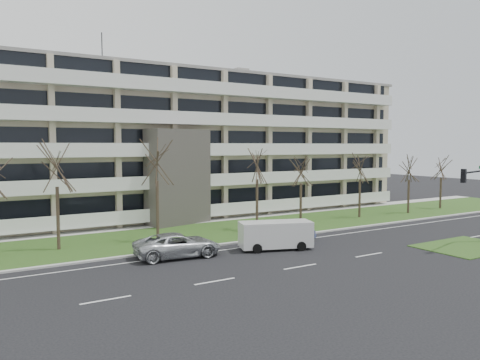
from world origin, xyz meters
TOP-DOWN VIEW (x-y plane):
  - ground at (0.00, 0.00)m, footprint 160.00×160.00m
  - grass_verge at (0.00, 13.00)m, footprint 90.00×10.00m
  - curb at (0.00, 8.00)m, footprint 90.00×0.35m
  - sidewalk at (0.00, 18.50)m, footprint 90.00×2.00m
  - grass_median at (14.00, -2.00)m, footprint 7.00×5.00m
  - lane_edge_line at (0.00, 6.50)m, footprint 90.00×0.12m
  - apartment_building at (-0.01, 25.32)m, footprint 60.50×15.10m
  - silver_pickup at (-5.43, 6.29)m, footprint 6.08×3.27m
  - blue_sedan at (3.89, 6.05)m, footprint 4.57×2.21m
  - white_van at (1.63, 4.78)m, footprint 5.52×3.46m
  - traffic_signal at (15.13, -2.03)m, footprint 5.03×1.55m
  - tree_2 at (-11.88, 12.66)m, footprint 4.06×4.06m
  - tree_3 at (-4.68, 11.82)m, footprint 4.24×4.24m
  - tree_4 at (4.63, 11.86)m, footprint 4.02×4.02m
  - tree_5 at (10.02, 12.44)m, footprint 3.47×3.47m
  - tree_6 at (17.63, 12.25)m, footprint 3.52×3.52m
  - tree_7 at (24.47, 11.64)m, footprint 3.33×3.33m
  - tree_8 at (30.92, 12.24)m, footprint 3.32×3.32m

SIDE VIEW (x-z plane):
  - ground at x=0.00m, z-range 0.00..0.00m
  - lane_edge_line at x=0.00m, z-range 0.00..0.01m
  - grass_verge at x=0.00m, z-range 0.00..0.06m
  - grass_median at x=14.00m, z-range 0.00..0.06m
  - sidewalk at x=0.00m, z-range 0.00..0.08m
  - curb at x=0.00m, z-range 0.00..0.12m
  - blue_sedan at x=3.89m, z-range 0.00..1.44m
  - silver_pickup at x=-5.43m, z-range 0.00..1.62m
  - white_van at x=1.63m, z-range 0.20..2.21m
  - traffic_signal at x=15.13m, z-range 0.88..6.87m
  - tree_8 at x=30.92m, z-range 1.84..8.47m
  - tree_7 at x=24.47m, z-range 1.85..8.51m
  - tree_5 at x=10.02m, z-range 1.92..8.87m
  - tree_6 at x=17.63m, z-range 1.95..9.00m
  - tree_4 at x=4.63m, z-range 2.23..10.28m
  - tree_2 at x=-11.88m, z-range 2.26..10.39m
  - tree_3 at x=-4.68m, z-range 2.36..10.84m
  - apartment_building at x=-0.01m, z-range -1.76..16.99m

